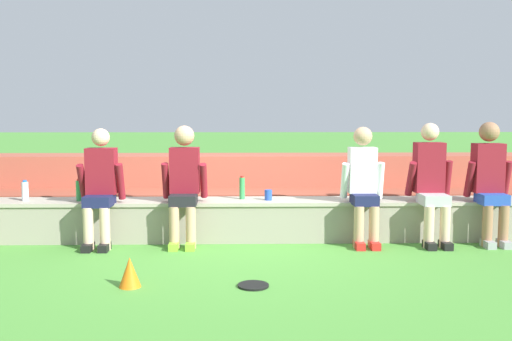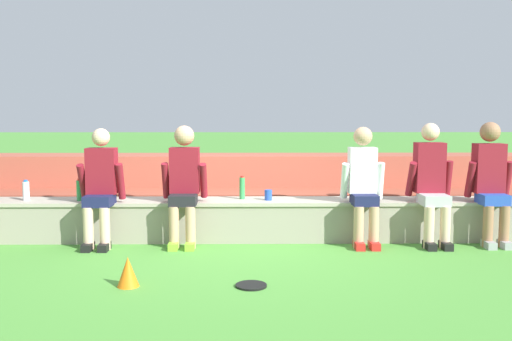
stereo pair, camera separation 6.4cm
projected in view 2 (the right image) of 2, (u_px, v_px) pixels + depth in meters
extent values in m
plane|color=#4C9338|center=(233.00, 244.00, 6.27)|extent=(80.00, 80.00, 0.00)
cube|color=gray|center=(234.00, 220.00, 6.50)|extent=(7.42, 0.50, 0.47)
cube|color=#ABA28E|center=(234.00, 201.00, 6.48)|extent=(7.46, 0.54, 0.04)
cube|color=#9E4733|center=(236.00, 207.00, 7.49)|extent=(9.78, 0.79, 0.44)
cube|color=#A9533E|center=(237.00, 184.00, 8.25)|extent=(9.78, 0.79, 0.87)
cylinder|color=beige|center=(88.00, 229.00, 5.99)|extent=(0.11, 0.11, 0.47)
cylinder|color=beige|center=(105.00, 229.00, 5.99)|extent=(0.11, 0.11, 0.47)
cube|color=black|center=(88.00, 247.00, 5.97)|extent=(0.10, 0.22, 0.08)
cube|color=black|center=(104.00, 247.00, 5.97)|extent=(0.10, 0.22, 0.08)
cube|color=#191E47|center=(99.00, 200.00, 6.11)|extent=(0.29, 0.35, 0.12)
cube|color=maroon|center=(102.00, 171.00, 6.20)|extent=(0.33, 0.20, 0.52)
sphere|color=beige|center=(101.00, 137.00, 6.17)|extent=(0.20, 0.20, 0.20)
cylinder|color=maroon|center=(83.00, 181.00, 6.19)|extent=(0.08, 0.24, 0.42)
cylinder|color=maroon|center=(121.00, 181.00, 6.20)|extent=(0.08, 0.21, 0.42)
cylinder|color=tan|center=(174.00, 228.00, 6.04)|extent=(0.11, 0.11, 0.47)
cylinder|color=tan|center=(190.00, 228.00, 6.04)|extent=(0.11, 0.11, 0.47)
cube|color=#8CD833|center=(174.00, 246.00, 6.02)|extent=(0.10, 0.22, 0.08)
cube|color=#8CD833|center=(190.00, 246.00, 6.02)|extent=(0.10, 0.22, 0.08)
cube|color=black|center=(183.00, 200.00, 6.14)|extent=(0.30, 0.31, 0.12)
cube|color=maroon|center=(185.00, 170.00, 6.28)|extent=(0.33, 0.20, 0.52)
sphere|color=tan|center=(184.00, 136.00, 6.24)|extent=(0.23, 0.23, 0.23)
cylinder|color=maroon|center=(166.00, 181.00, 6.27)|extent=(0.08, 0.20, 0.42)
cylinder|color=maroon|center=(204.00, 181.00, 6.28)|extent=(0.08, 0.24, 0.42)
cylinder|color=tan|center=(359.00, 227.00, 6.05)|extent=(0.11, 0.11, 0.47)
cylinder|color=tan|center=(374.00, 227.00, 6.06)|extent=(0.11, 0.11, 0.47)
cube|color=red|center=(359.00, 246.00, 6.03)|extent=(0.10, 0.22, 0.08)
cube|color=red|center=(374.00, 245.00, 6.04)|extent=(0.10, 0.22, 0.08)
cube|color=#191E47|center=(364.00, 200.00, 6.16)|extent=(0.27, 0.32, 0.12)
cube|color=white|center=(362.00, 170.00, 6.26)|extent=(0.30, 0.20, 0.52)
sphere|color=tan|center=(363.00, 136.00, 6.22)|extent=(0.21, 0.21, 0.21)
cylinder|color=white|center=(345.00, 181.00, 6.25)|extent=(0.08, 0.21, 0.42)
cylinder|color=white|center=(380.00, 181.00, 6.26)|extent=(0.08, 0.16, 0.43)
cylinder|color=beige|center=(429.00, 228.00, 6.04)|extent=(0.11, 0.11, 0.47)
cylinder|color=beige|center=(445.00, 228.00, 6.05)|extent=(0.11, 0.11, 0.47)
cube|color=black|center=(430.00, 246.00, 6.02)|extent=(0.10, 0.22, 0.08)
cube|color=black|center=(446.00, 246.00, 6.03)|extent=(0.10, 0.22, 0.08)
cube|color=#B2B2B7|center=(434.00, 200.00, 6.16)|extent=(0.29, 0.34, 0.12)
cube|color=maroon|center=(429.00, 168.00, 6.30)|extent=(0.32, 0.20, 0.57)
sphere|color=beige|center=(430.00, 132.00, 6.26)|extent=(0.20, 0.20, 0.20)
cylinder|color=maroon|center=(411.00, 179.00, 6.30)|extent=(0.08, 0.24, 0.42)
cylinder|color=maroon|center=(448.00, 179.00, 6.30)|extent=(0.08, 0.16, 0.43)
cylinder|color=#996B4C|center=(488.00, 227.00, 6.10)|extent=(0.11, 0.11, 0.47)
cylinder|color=#996B4C|center=(504.00, 227.00, 6.10)|extent=(0.11, 0.11, 0.47)
cube|color=#99999E|center=(489.00, 245.00, 6.08)|extent=(0.10, 0.22, 0.08)
cube|color=#99999E|center=(505.00, 245.00, 6.08)|extent=(0.10, 0.22, 0.08)
cube|color=#2347B2|center=(493.00, 199.00, 6.19)|extent=(0.30, 0.29, 0.12)
cube|color=maroon|center=(489.00, 168.00, 6.29)|extent=(0.33, 0.20, 0.56)
sphere|color=#996B4C|center=(490.00, 132.00, 6.25)|extent=(0.23, 0.23, 0.23)
cylinder|color=maroon|center=(470.00, 179.00, 6.28)|extent=(0.08, 0.20, 0.43)
cylinder|color=maroon|center=(507.00, 179.00, 6.29)|extent=(0.08, 0.17, 0.43)
cylinder|color=green|center=(242.00, 188.00, 6.51)|extent=(0.06, 0.06, 0.25)
cylinder|color=red|center=(242.00, 177.00, 6.50)|extent=(0.04, 0.04, 0.02)
cylinder|color=silver|center=(26.00, 191.00, 6.41)|extent=(0.08, 0.08, 0.22)
cylinder|color=blue|center=(26.00, 181.00, 6.40)|extent=(0.05, 0.05, 0.02)
cylinder|color=green|center=(80.00, 191.00, 6.39)|extent=(0.07, 0.07, 0.24)
cylinder|color=red|center=(79.00, 180.00, 6.38)|extent=(0.04, 0.04, 0.02)
cylinder|color=blue|center=(268.00, 195.00, 6.43)|extent=(0.09, 0.09, 0.12)
cylinder|color=black|center=(251.00, 285.00, 4.72)|extent=(0.27, 0.27, 0.02)
cone|color=orange|center=(128.00, 272.00, 4.71)|extent=(0.19, 0.19, 0.26)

